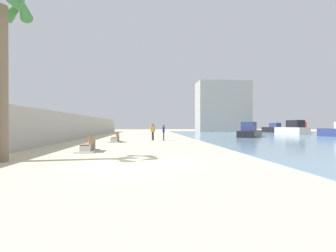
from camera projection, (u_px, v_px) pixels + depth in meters
name	position (u px, v px, depth m)	size (l,w,h in m)	color
ground_plane	(141.00, 139.00, 28.44)	(120.00, 120.00, 0.00)	beige
seawall	(74.00, 127.00, 27.79)	(0.80, 64.00, 2.80)	#ADAAA3
water_bay	(336.00, 138.00, 30.50)	(36.00, 68.00, 0.04)	#6B8EA3
palm_tree	(1.00, 38.00, 10.73)	(2.73, 2.78, 7.86)	#7A6651
bench_near	(88.00, 148.00, 14.87)	(1.12, 2.11, 0.98)	#ADAAA3
bench_far	(115.00, 140.00, 23.07)	(1.16, 2.13, 0.98)	#ADAAA3
person_walking	(164.00, 131.00, 25.46)	(0.27, 0.51, 1.68)	#333338
person_standing	(153.00, 130.00, 25.73)	(0.51, 0.27, 1.76)	#333338
boat_mid_bay	(292.00, 129.00, 41.28)	(2.22, 7.02, 2.36)	beige
boat_outer	(303.00, 129.00, 51.69)	(5.52, 7.41, 2.20)	navy
boat_nearest	(273.00, 129.00, 52.17)	(2.04, 8.05, 2.01)	black
boat_far_right	(250.00, 131.00, 33.00)	(6.00, 7.88, 1.97)	black
harbor_building	(223.00, 107.00, 57.89)	(12.00, 6.00, 11.66)	#9E9E99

